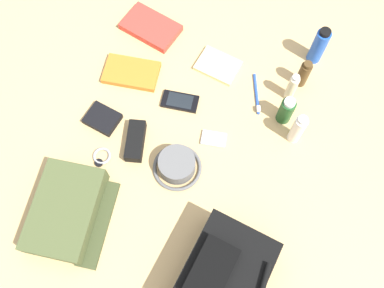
# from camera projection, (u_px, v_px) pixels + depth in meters

# --- Properties ---
(ground_plane) EXTENTS (2.64, 2.02, 0.02)m
(ground_plane) POSITION_uv_depth(u_px,v_px,m) (192.00, 150.00, 1.43)
(ground_plane) COLOR tan
(ground_plane) RESTS_ON ground
(backpack) EXTENTS (0.34, 0.26, 0.16)m
(backpack) POSITION_uv_depth(u_px,v_px,m) (222.00, 277.00, 1.19)
(backpack) COLOR black
(backpack) RESTS_ON ground_plane
(toiletry_pouch) EXTENTS (0.31, 0.26, 0.08)m
(toiletry_pouch) POSITION_uv_depth(u_px,v_px,m) (67.00, 211.00, 1.30)
(toiletry_pouch) COLOR #47512D
(toiletry_pouch) RESTS_ON ground_plane
(bucket_hat) EXTENTS (0.16, 0.16, 0.07)m
(bucket_hat) POSITION_uv_depth(u_px,v_px,m) (177.00, 165.00, 1.36)
(bucket_hat) COLOR #5C5C5C
(bucket_hat) RESTS_ON ground_plane
(deodorant_spray) EXTENTS (0.05, 0.05, 0.16)m
(deodorant_spray) POSITION_uv_depth(u_px,v_px,m) (319.00, 46.00, 1.48)
(deodorant_spray) COLOR blue
(deodorant_spray) RESTS_ON ground_plane
(cologne_bottle) EXTENTS (0.04, 0.04, 0.12)m
(cologne_bottle) POSITION_uv_depth(u_px,v_px,m) (304.00, 74.00, 1.46)
(cologne_bottle) COLOR #473319
(cologne_bottle) RESTS_ON ground_plane
(lotion_bottle) EXTENTS (0.03, 0.03, 0.13)m
(lotion_bottle) POSITION_uv_depth(u_px,v_px,m) (292.00, 87.00, 1.43)
(lotion_bottle) COLOR beige
(lotion_bottle) RESTS_ON ground_plane
(shampoo_bottle) EXTENTS (0.05, 0.05, 0.12)m
(shampoo_bottle) POSITION_uv_depth(u_px,v_px,m) (286.00, 110.00, 1.40)
(shampoo_bottle) COLOR #19471E
(shampoo_bottle) RESTS_ON ground_plane
(toothpaste_tube) EXTENTS (0.04, 0.04, 0.15)m
(toothpaste_tube) POSITION_uv_depth(u_px,v_px,m) (298.00, 129.00, 1.37)
(toothpaste_tube) COLOR white
(toothpaste_tube) RESTS_ON ground_plane
(paperback_novel) EXTENTS (0.18, 0.23, 0.03)m
(paperback_novel) POSITION_uv_depth(u_px,v_px,m) (151.00, 28.00, 1.59)
(paperback_novel) COLOR red
(paperback_novel) RESTS_ON ground_plane
(travel_guidebook) EXTENTS (0.14, 0.21, 0.02)m
(travel_guidebook) POSITION_uv_depth(u_px,v_px,m) (131.00, 73.00, 1.52)
(travel_guidebook) COLOR orange
(travel_guidebook) RESTS_ON ground_plane
(cell_phone) EXTENTS (0.08, 0.14, 0.01)m
(cell_phone) POSITION_uv_depth(u_px,v_px,m) (180.00, 101.00, 1.48)
(cell_phone) COLOR black
(cell_phone) RESTS_ON ground_plane
(media_player) EXTENTS (0.06, 0.09, 0.01)m
(media_player) POSITION_uv_depth(u_px,v_px,m) (214.00, 139.00, 1.42)
(media_player) COLOR #B7B7BC
(media_player) RESTS_ON ground_plane
(wristwatch) EXTENTS (0.07, 0.06, 0.01)m
(wristwatch) POSITION_uv_depth(u_px,v_px,m) (102.00, 157.00, 1.40)
(wristwatch) COLOR #99999E
(wristwatch) RESTS_ON ground_plane
(toothbrush) EXTENTS (0.15, 0.07, 0.02)m
(toothbrush) POSITION_uv_depth(u_px,v_px,m) (257.00, 96.00, 1.48)
(toothbrush) COLOR blue
(toothbrush) RESTS_ON ground_plane
(wallet) EXTENTS (0.11, 0.12, 0.02)m
(wallet) POSITION_uv_depth(u_px,v_px,m) (103.00, 119.00, 1.45)
(wallet) COLOR black
(wallet) RESTS_ON ground_plane
(notepad) EXTENTS (0.13, 0.17, 0.02)m
(notepad) POSITION_uv_depth(u_px,v_px,m) (218.00, 66.00, 1.53)
(notepad) COLOR beige
(notepad) RESTS_ON ground_plane
(sunglasses_case) EXTENTS (0.15, 0.09, 0.04)m
(sunglasses_case) POSITION_uv_depth(u_px,v_px,m) (135.00, 141.00, 1.41)
(sunglasses_case) COLOR black
(sunglasses_case) RESTS_ON ground_plane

